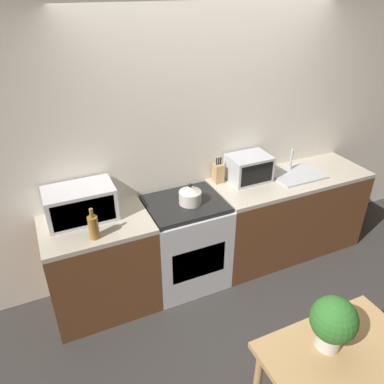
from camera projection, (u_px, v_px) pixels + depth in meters
ground_plane at (264, 326)px, 3.27m from camera, size 16.00×16.00×0.00m
wall_back at (207, 141)px, 3.56m from camera, size 10.00×0.06×2.60m
counter_left_run at (102, 265)px, 3.29m from camera, size 0.89×0.62×0.90m
counter_right_run at (286, 214)px, 4.01m from camera, size 1.65×0.62×0.90m
stove_range at (185, 243)px, 3.58m from camera, size 0.71×0.62×0.90m
kettle at (190, 195)px, 3.30m from camera, size 0.20×0.20×0.20m
microwave at (80, 204)px, 3.06m from camera, size 0.56×0.33×0.28m
bottle at (93, 227)px, 2.84m from camera, size 0.08×0.08×0.26m
knife_block at (218, 173)px, 3.64m from camera, size 0.09×0.09×0.26m
toaster_oven at (249, 168)px, 3.67m from camera, size 0.40×0.30×0.26m
sink_basin at (297, 174)px, 3.80m from camera, size 0.51×0.36×0.24m
dining_table at (342, 367)px, 2.22m from camera, size 0.93×0.62×0.74m
potted_plant at (333, 322)px, 2.13m from camera, size 0.27×0.27×0.36m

